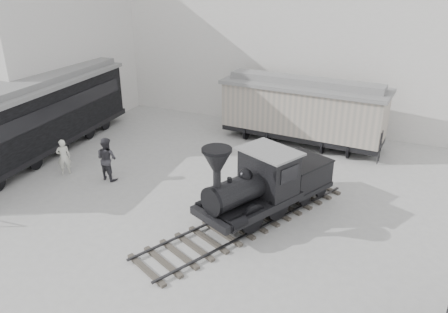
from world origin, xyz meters
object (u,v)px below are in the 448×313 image
at_px(visitor_a, 64,157).
at_px(passenger_coach, 33,118).
at_px(boxcar, 303,109).
at_px(locomotive, 262,187).
at_px(visitor_b, 107,159).

bearing_deg(visitor_a, passenger_coach, -67.97).
distance_m(boxcar, passenger_coach, 13.25).
height_order(locomotive, passenger_coach, passenger_coach).
xyz_separation_m(locomotive, boxcar, (-0.57, 7.89, 0.63)).
xyz_separation_m(passenger_coach, visitor_a, (2.71, -1.15, -1.11)).
height_order(visitor_a, visitor_b, visitor_b).
bearing_deg(visitor_a, boxcar, 177.99).
distance_m(visitor_a, visitor_b, 2.11).
xyz_separation_m(boxcar, visitor_a, (-8.63, -8.01, -0.99)).
relative_size(boxcar, visitor_b, 4.49).
distance_m(locomotive, visitor_b, 7.12).
xyz_separation_m(locomotive, passenger_coach, (-11.90, 1.03, 0.76)).
relative_size(passenger_coach, visitor_a, 8.08).
height_order(passenger_coach, visitor_a, passenger_coach).
bearing_deg(passenger_coach, locomotive, -10.09).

